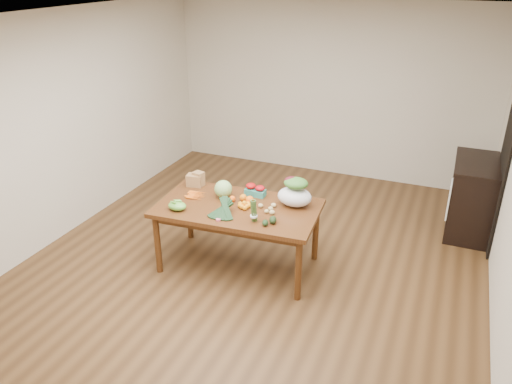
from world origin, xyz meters
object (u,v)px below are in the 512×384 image
at_px(paper_bag, 195,179).
at_px(salad_bag, 295,193).
at_px(dining_table, 238,236).
at_px(asparagus_bundle, 254,211).
at_px(kale_bunch, 222,209).
at_px(mandarin_cluster, 244,204).
at_px(cabinet, 471,197).
at_px(cabbage, 223,189).

height_order(paper_bag, salad_bag, salad_bag).
distance_m(dining_table, asparagus_bundle, 0.64).
distance_m(dining_table, paper_bag, 0.89).
height_order(paper_bag, asparagus_bundle, asparagus_bundle).
bearing_deg(paper_bag, kale_bunch, -42.40).
distance_m(mandarin_cluster, salad_bag, 0.55).
relative_size(dining_table, cabinet, 1.71).
bearing_deg(cabbage, paper_bag, 160.95).
height_order(paper_bag, mandarin_cluster, paper_bag).
bearing_deg(kale_bunch, mandarin_cluster, 59.30).
height_order(paper_bag, cabbage, cabbage).
distance_m(dining_table, kale_bunch, 0.54).
bearing_deg(dining_table, salad_bag, 20.41).
bearing_deg(salad_bag, kale_bunch, -139.24).
height_order(dining_table, cabinet, cabinet).
height_order(kale_bunch, asparagus_bundle, asparagus_bundle).
bearing_deg(cabinet, cabbage, -146.60).
height_order(cabinet, mandarin_cluster, cabinet).
bearing_deg(dining_table, mandarin_cluster, -7.33).
relative_size(cabinet, kale_bunch, 2.55).
xyz_separation_m(cabbage, salad_bag, (0.81, 0.10, 0.05)).
height_order(asparagus_bundle, salad_bag, salad_bag).
bearing_deg(cabbage, kale_bunch, -66.09).
relative_size(mandarin_cluster, salad_bag, 0.48).
relative_size(paper_bag, mandarin_cluster, 1.34).
bearing_deg(paper_bag, salad_bag, -2.30).
xyz_separation_m(asparagus_bundle, salad_bag, (0.26, 0.51, 0.02)).
height_order(cabbage, asparagus_bundle, asparagus_bundle).
bearing_deg(asparagus_bundle, dining_table, 135.10).
bearing_deg(asparagus_bundle, salad_bag, 58.81).
bearing_deg(cabbage, mandarin_cluster, -25.36).
height_order(mandarin_cluster, asparagus_bundle, asparagus_bundle).
height_order(dining_table, asparagus_bundle, asparagus_bundle).
height_order(dining_table, kale_bunch, kale_bunch).
relative_size(mandarin_cluster, kale_bunch, 0.45).
relative_size(paper_bag, cabbage, 1.21).
xyz_separation_m(cabinet, salad_bag, (-1.82, -1.62, 0.43)).
bearing_deg(kale_bunch, paper_bag, 133.62).
distance_m(paper_bag, kale_bunch, 0.86).
distance_m(cabinet, paper_bag, 3.47).
distance_m(asparagus_bundle, salad_bag, 0.58).
distance_m(dining_table, cabbage, 0.55).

